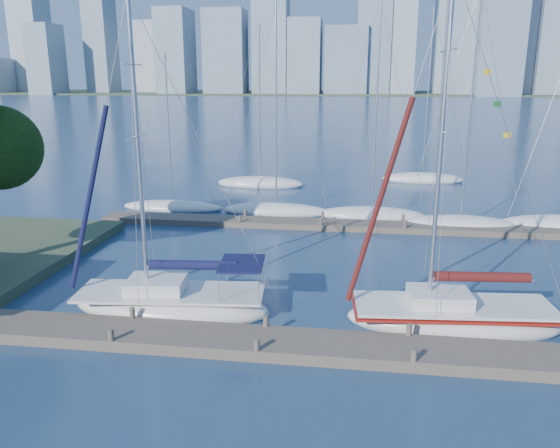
# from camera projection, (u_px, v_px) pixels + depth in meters

# --- Properties ---
(ground) EXTENTS (700.00, 700.00, 0.00)m
(ground) POSITION_uv_depth(u_px,v_px,m) (262.00, 348.00, 18.73)
(ground) COLOR #162948
(ground) RESTS_ON ground
(near_dock) EXTENTS (26.00, 2.00, 0.40)m
(near_dock) POSITION_uv_depth(u_px,v_px,m) (262.00, 343.00, 18.68)
(near_dock) COLOR brown
(near_dock) RESTS_ON ground
(far_dock) EXTENTS (30.00, 1.80, 0.36)m
(far_dock) POSITION_uv_depth(u_px,v_px,m) (338.00, 225.00, 33.72)
(far_dock) COLOR brown
(far_dock) RESTS_ON ground
(far_shore) EXTENTS (800.00, 100.00, 1.50)m
(far_shore) POSITION_uv_depth(u_px,v_px,m) (354.00, 94.00, 324.80)
(far_shore) COLOR #38472D
(far_shore) RESTS_ON ground
(sailboat_navy) EXTENTS (8.03, 3.29, 12.40)m
(sailboat_navy) POSITION_uv_depth(u_px,v_px,m) (171.00, 289.00, 21.30)
(sailboat_navy) COLOR silver
(sailboat_navy) RESTS_ON ground
(sailboat_maroon) EXTENTS (7.98, 3.20, 12.93)m
(sailboat_maroon) POSITION_uv_depth(u_px,v_px,m) (454.00, 301.00, 20.06)
(sailboat_maroon) COLOR silver
(sailboat_maroon) RESTS_ON ground
(bg_boat_0) EXTENTS (7.41, 4.05, 10.88)m
(bg_boat_0) POSITION_uv_depth(u_px,v_px,m) (173.00, 206.00, 38.44)
(bg_boat_0) COLOR silver
(bg_boat_0) RESTS_ON ground
(bg_boat_1) EXTENTS (7.61, 4.18, 13.96)m
(bg_boat_1) POSITION_uv_depth(u_px,v_px,m) (276.00, 210.00, 37.27)
(bg_boat_1) COLOR silver
(bg_boat_1) RESTS_ON ground
(bg_boat_2) EXTENTS (7.31, 3.42, 13.81)m
(bg_boat_2) POSITION_uv_depth(u_px,v_px,m) (372.00, 214.00, 36.11)
(bg_boat_2) COLOR silver
(bg_boat_2) RESTS_ON ground
(bg_boat_4) EXTENTS (6.87, 2.45, 14.42)m
(bg_boat_4) POSITION_uv_depth(u_px,v_px,m) (460.00, 223.00, 33.70)
(bg_boat_4) COLOR silver
(bg_boat_4) RESTS_ON ground
(bg_boat_6) EXTENTS (7.86, 4.41, 13.60)m
(bg_boat_6) POSITION_uv_depth(u_px,v_px,m) (260.00, 183.00, 46.76)
(bg_boat_6) COLOR silver
(bg_boat_6) RESTS_ON ground
(bg_boat_7) EXTENTS (7.37, 3.01, 15.04)m
(bg_boat_7) POSITION_uv_depth(u_px,v_px,m) (422.00, 178.00, 48.79)
(bg_boat_7) COLOR silver
(bg_boat_7) RESTS_ON ground
(skyline) EXTENTS (503.79, 51.31, 121.16)m
(skyline) POSITION_uv_depth(u_px,v_px,m) (396.00, 24.00, 284.64)
(skyline) COLOR #849CAB
(skyline) RESTS_ON ground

